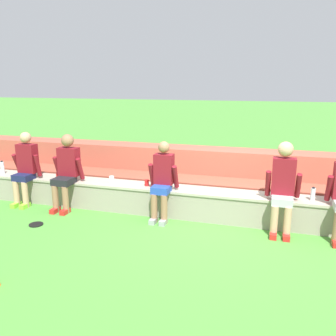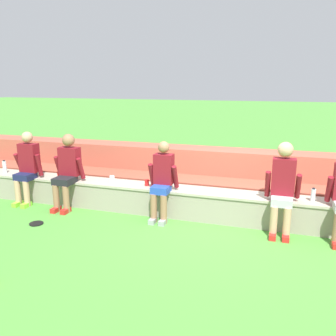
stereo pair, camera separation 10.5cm
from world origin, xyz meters
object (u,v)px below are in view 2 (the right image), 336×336
at_px(person_right_of_center, 283,186).
at_px(plastic_cup_right_end, 147,183).
at_px(water_bottle_near_left, 313,195).
at_px(frisbee, 36,224).
at_px(plastic_cup_middle, 60,174).
at_px(person_left_of_center, 67,169).
at_px(person_far_left, 27,166).
at_px(water_bottle_near_right, 5,167).
at_px(person_center, 162,179).
at_px(plastic_cup_left_end, 112,179).

relative_size(person_right_of_center, plastic_cup_right_end, 12.95).
xyz_separation_m(water_bottle_near_left, frisbee, (-4.27, -1.06, -0.59)).
bearing_deg(person_right_of_center, plastic_cup_middle, 176.44).
height_order(person_left_of_center, frisbee, person_left_of_center).
bearing_deg(water_bottle_near_left, person_far_left, -177.93).
xyz_separation_m(person_far_left, water_bottle_near_left, (5.08, 0.18, -0.13)).
distance_m(plastic_cup_right_end, plastic_cup_middle, 1.81).
relative_size(water_bottle_near_left, plastic_cup_middle, 2.01).
bearing_deg(water_bottle_near_right, person_center, -2.98).
bearing_deg(plastic_cup_right_end, plastic_cup_middle, 178.96).
xyz_separation_m(person_far_left, plastic_cup_middle, (0.54, 0.24, -0.18)).
xyz_separation_m(plastic_cup_left_end, frisbee, (-0.87, -1.07, -0.55)).
relative_size(water_bottle_near_right, frisbee, 1.18).
distance_m(person_center, plastic_cup_right_end, 0.44).
bearing_deg(plastic_cup_right_end, plastic_cup_left_end, -179.63).
height_order(person_right_of_center, plastic_cup_middle, person_right_of_center).
height_order(person_left_of_center, person_right_of_center, person_right_of_center).
xyz_separation_m(person_center, water_bottle_near_left, (2.37, 0.19, -0.10)).
height_order(person_left_of_center, water_bottle_near_left, person_left_of_center).
height_order(water_bottle_near_right, plastic_cup_left_end, water_bottle_near_right).
xyz_separation_m(water_bottle_near_right, plastic_cup_left_end, (2.36, 0.03, -0.06)).
bearing_deg(person_far_left, person_left_of_center, 0.20).
height_order(plastic_cup_left_end, frisbee, plastic_cup_left_end).
xyz_separation_m(person_left_of_center, plastic_cup_left_end, (0.80, 0.20, -0.18)).
bearing_deg(person_right_of_center, plastic_cup_right_end, 174.45).
bearing_deg(person_far_left, water_bottle_near_right, 166.33).
height_order(person_center, frisbee, person_center).
height_order(person_right_of_center, water_bottle_near_right, person_right_of_center).
bearing_deg(frisbee, person_far_left, 132.76).
xyz_separation_m(person_far_left, person_left_of_center, (0.88, 0.00, 0.00)).
bearing_deg(person_center, plastic_cup_middle, 173.51).
relative_size(water_bottle_near_left, plastic_cup_left_end, 1.77).
bearing_deg(person_left_of_center, water_bottle_near_right, 174.01).
xyz_separation_m(person_right_of_center, water_bottle_near_right, (-5.31, 0.18, -0.14)).
distance_m(person_left_of_center, water_bottle_near_left, 4.21).
bearing_deg(plastic_cup_right_end, water_bottle_near_right, -179.30).
height_order(person_far_left, person_center, person_far_left).
bearing_deg(person_far_left, water_bottle_near_left, 2.07).
bearing_deg(plastic_cup_left_end, person_right_of_center, -4.20).
xyz_separation_m(person_left_of_center, person_center, (1.83, -0.01, -0.04)).
height_order(person_far_left, plastic_cup_right_end, person_far_left).
distance_m(water_bottle_near_right, plastic_cup_right_end, 3.04).
relative_size(water_bottle_near_left, plastic_cup_right_end, 2.00).
height_order(plastic_cup_right_end, plastic_cup_left_end, plastic_cup_left_end).
bearing_deg(person_left_of_center, water_bottle_near_left, 2.46).
xyz_separation_m(water_bottle_near_right, frisbee, (1.49, -1.04, -0.61)).
bearing_deg(plastic_cup_right_end, frisbee, -145.11).
height_order(plastic_cup_left_end, plastic_cup_middle, plastic_cup_left_end).
distance_m(person_left_of_center, plastic_cup_right_end, 1.50).
relative_size(plastic_cup_right_end, plastic_cup_left_end, 0.88).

